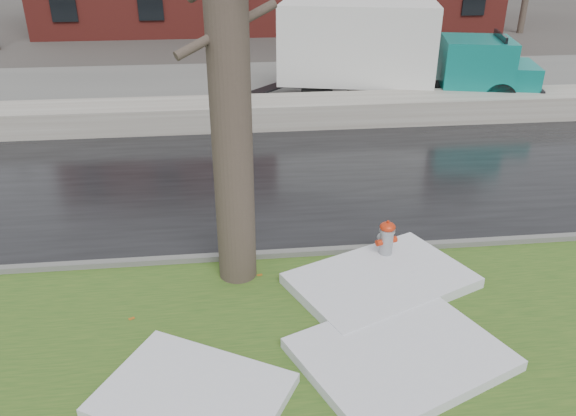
{
  "coord_description": "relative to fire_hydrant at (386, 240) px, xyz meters",
  "views": [
    {
      "loc": [
        -0.89,
        -7.56,
        5.26
      ],
      "look_at": [
        0.07,
        0.98,
        1.0
      ],
      "focal_mm": 35.0,
      "sensor_mm": 36.0,
      "label": 1
    }
  ],
  "objects": [
    {
      "name": "ground",
      "position": [
        -1.73,
        -0.61,
        -0.47
      ],
      "size": [
        120.0,
        120.0,
        0.0
      ],
      "primitive_type": "plane",
      "color": "#47423D",
      "rests_on": "ground"
    },
    {
      "name": "verge",
      "position": [
        -1.73,
        -1.86,
        -0.45
      ],
      "size": [
        60.0,
        4.5,
        0.04
      ],
      "primitive_type": "cube",
      "color": "#284C19",
      "rests_on": "ground"
    },
    {
      "name": "road",
      "position": [
        -1.73,
        3.89,
        -0.46
      ],
      "size": [
        60.0,
        7.0,
        0.03
      ],
      "primitive_type": "cube",
      "color": "black",
      "rests_on": "ground"
    },
    {
      "name": "parking_lot",
      "position": [
        -1.73,
        12.39,
        -0.46
      ],
      "size": [
        60.0,
        9.0,
        0.03
      ],
      "primitive_type": "cube",
      "color": "slate",
      "rests_on": "ground"
    },
    {
      "name": "curb",
      "position": [
        -1.73,
        0.39,
        -0.4
      ],
      "size": [
        60.0,
        0.15,
        0.14
      ],
      "primitive_type": "cube",
      "color": "slate",
      "rests_on": "ground"
    },
    {
      "name": "snowbank",
      "position": [
        -1.73,
        8.09,
        -0.1
      ],
      "size": [
        60.0,
        1.6,
        0.75
      ],
      "primitive_type": "cube",
      "color": "#B1ADA1",
      "rests_on": "ground"
    },
    {
      "name": "fire_hydrant",
      "position": [
        0.0,
        0.0,
        0.0
      ],
      "size": [
        0.4,
        0.37,
        0.81
      ],
      "rotation": [
        0.0,
        0.0,
        0.29
      ],
      "color": "#979A9E",
      "rests_on": "verge"
    },
    {
      "name": "tree",
      "position": [
        -2.57,
        -0.1,
        3.48
      ],
      "size": [
        1.49,
        1.69,
        7.77
      ],
      "rotation": [
        0.0,
        0.0,
        0.13
      ],
      "color": "brown",
      "rests_on": "verge"
    },
    {
      "name": "box_truck",
      "position": [
        2.72,
        10.09,
        1.22
      ],
      "size": [
        9.69,
        4.13,
        3.21
      ],
      "rotation": [
        0.0,
        0.0,
        -0.25
      ],
      "color": "black",
      "rests_on": "ground"
    },
    {
      "name": "worker",
      "position": [
        -2.57,
        8.69,
        1.13
      ],
      "size": [
        0.71,
        0.57,
        1.71
      ],
      "primitive_type": "imported",
      "rotation": [
        0.0,
        0.0,
        2.85
      ],
      "color": "black",
      "rests_on": "snowbank"
    },
    {
      "name": "snow_patch_near",
      "position": [
        -0.45,
        -2.45,
        -0.35
      ],
      "size": [
        3.18,
        2.86,
        0.16
      ],
      "primitive_type": "cube",
      "rotation": [
        0.0,
        0.0,
        0.4
      ],
      "color": "silver",
      "rests_on": "verge"
    },
    {
      "name": "snow_patch_far",
      "position": [
        -3.21,
        -2.89,
        -0.36
      ],
      "size": [
        2.7,
        2.47,
        0.14
      ],
      "primitive_type": "cube",
      "rotation": [
        0.0,
        0.0,
        -0.51
      ],
      "color": "silver",
      "rests_on": "verge"
    },
    {
      "name": "snow_patch_side",
      "position": [
        -0.25,
        -0.71,
        -0.34
      ],
      "size": [
        3.29,
        2.78,
        0.18
      ],
      "primitive_type": "cube",
      "rotation": [
        0.0,
        0.0,
        0.41
      ],
      "color": "silver",
      "rests_on": "verge"
    }
  ]
}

